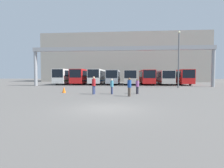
{
  "coord_description": "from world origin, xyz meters",
  "views": [
    {
      "loc": [
        1.22,
        -10.0,
        1.91
      ],
      "look_at": [
        -1.73,
        23.75,
        0.3
      ],
      "focal_mm": 28.0,
      "sensor_mm": 36.0,
      "label": 1
    }
  ],
  "objects_px": {
    "pedestrian_mid_right": "(94,85)",
    "bus_slot_7": "(180,76)",
    "bus_slot_3": "(114,76)",
    "pedestrian_near_center": "(112,86)",
    "bus_slot_2": "(98,76)",
    "lamp_post": "(179,57)",
    "bus_slot_5": "(146,76)",
    "bus_slot_6": "(162,77)",
    "bus_slot_0": "(67,76)",
    "bus_slot_4": "(130,76)",
    "bus_slot_1": "(82,76)",
    "traffic_cone": "(64,90)",
    "pedestrian_far_center": "(129,87)",
    "pedestrian_near_right": "(137,86)"
  },
  "relations": [
    {
      "from": "bus_slot_7",
      "to": "traffic_cone",
      "type": "height_order",
      "value": "bus_slot_7"
    },
    {
      "from": "bus_slot_2",
      "to": "pedestrian_far_center",
      "type": "xyz_separation_m",
      "value": [
        6.86,
        -23.13,
        -0.97
      ]
    },
    {
      "from": "bus_slot_4",
      "to": "bus_slot_5",
      "type": "relative_size",
      "value": 0.97
    },
    {
      "from": "bus_slot_3",
      "to": "bus_slot_7",
      "type": "relative_size",
      "value": 0.96
    },
    {
      "from": "bus_slot_2",
      "to": "lamp_post",
      "type": "height_order",
      "value": "lamp_post"
    },
    {
      "from": "bus_slot_2",
      "to": "bus_slot_6",
      "type": "relative_size",
      "value": 0.9
    },
    {
      "from": "bus_slot_6",
      "to": "lamp_post",
      "type": "relative_size",
      "value": 1.4
    },
    {
      "from": "pedestrian_near_center",
      "to": "bus_slot_6",
      "type": "bearing_deg",
      "value": -42.39
    },
    {
      "from": "bus_slot_7",
      "to": "pedestrian_near_right",
      "type": "distance_m",
      "value": 23.08
    },
    {
      "from": "bus_slot_1",
      "to": "bus_slot_2",
      "type": "xyz_separation_m",
      "value": [
        3.63,
        -0.04,
        -0.01
      ]
    },
    {
      "from": "bus_slot_5",
      "to": "bus_slot_6",
      "type": "height_order",
      "value": "bus_slot_5"
    },
    {
      "from": "bus_slot_3",
      "to": "pedestrian_mid_right",
      "type": "height_order",
      "value": "bus_slot_3"
    },
    {
      "from": "bus_slot_1",
      "to": "bus_slot_7",
      "type": "distance_m",
      "value": 21.76
    },
    {
      "from": "bus_slot_1",
      "to": "lamp_post",
      "type": "bearing_deg",
      "value": -31.66
    },
    {
      "from": "pedestrian_near_right",
      "to": "pedestrian_near_center",
      "type": "distance_m",
      "value": 2.68
    },
    {
      "from": "bus_slot_6",
      "to": "pedestrian_near_center",
      "type": "height_order",
      "value": "bus_slot_6"
    },
    {
      "from": "bus_slot_6",
      "to": "bus_slot_7",
      "type": "xyz_separation_m",
      "value": [
        3.63,
        -0.92,
        0.09
      ]
    },
    {
      "from": "bus_slot_2",
      "to": "traffic_cone",
      "type": "bearing_deg",
      "value": -91.08
    },
    {
      "from": "pedestrian_mid_right",
      "to": "pedestrian_near_right",
      "type": "bearing_deg",
      "value": -57.02
    },
    {
      "from": "bus_slot_5",
      "to": "pedestrian_near_center",
      "type": "distance_m",
      "value": 21.79
    },
    {
      "from": "bus_slot_6",
      "to": "lamp_post",
      "type": "xyz_separation_m",
      "value": [
        0.11,
        -11.82,
        3.06
      ]
    },
    {
      "from": "bus_slot_5",
      "to": "pedestrian_far_center",
      "type": "distance_m",
      "value": 23.18
    },
    {
      "from": "pedestrian_far_center",
      "to": "traffic_cone",
      "type": "bearing_deg",
      "value": -142.99
    },
    {
      "from": "bus_slot_2",
      "to": "bus_slot_6",
      "type": "height_order",
      "value": "bus_slot_2"
    },
    {
      "from": "bus_slot_1",
      "to": "traffic_cone",
      "type": "bearing_deg",
      "value": -80.99
    },
    {
      "from": "bus_slot_3",
      "to": "bus_slot_2",
      "type": "bearing_deg",
      "value": 171.94
    },
    {
      "from": "bus_slot_3",
      "to": "bus_slot_5",
      "type": "relative_size",
      "value": 0.96
    },
    {
      "from": "bus_slot_1",
      "to": "bus_slot_5",
      "type": "xyz_separation_m",
      "value": [
        14.5,
        -0.36,
        -0.11
      ]
    },
    {
      "from": "bus_slot_2",
      "to": "pedestrian_far_center",
      "type": "height_order",
      "value": "bus_slot_2"
    },
    {
      "from": "bus_slot_1",
      "to": "pedestrian_mid_right",
      "type": "xyz_separation_m",
      "value": [
        6.85,
        -21.66,
        -0.92
      ]
    },
    {
      "from": "bus_slot_3",
      "to": "traffic_cone",
      "type": "bearing_deg",
      "value": -101.4
    },
    {
      "from": "bus_slot_3",
      "to": "pedestrian_near_center",
      "type": "relative_size",
      "value": 6.35
    },
    {
      "from": "bus_slot_1",
      "to": "bus_slot_3",
      "type": "height_order",
      "value": "bus_slot_1"
    },
    {
      "from": "bus_slot_4",
      "to": "bus_slot_5",
      "type": "height_order",
      "value": "bus_slot_5"
    },
    {
      "from": "bus_slot_1",
      "to": "bus_slot_5",
      "type": "height_order",
      "value": "bus_slot_1"
    },
    {
      "from": "bus_slot_2",
      "to": "bus_slot_7",
      "type": "distance_m",
      "value": 18.13
    },
    {
      "from": "bus_slot_2",
      "to": "pedestrian_mid_right",
      "type": "xyz_separation_m",
      "value": [
        3.23,
        -21.61,
        -0.92
      ]
    },
    {
      "from": "bus_slot_0",
      "to": "bus_slot_5",
      "type": "relative_size",
      "value": 1.03
    },
    {
      "from": "bus_slot_5",
      "to": "bus_slot_6",
      "type": "distance_m",
      "value": 3.74
    },
    {
      "from": "pedestrian_mid_right",
      "to": "bus_slot_7",
      "type": "bearing_deg",
      "value": -11.24
    },
    {
      "from": "bus_slot_1",
      "to": "bus_slot_7",
      "type": "bearing_deg",
      "value": -0.92
    },
    {
      "from": "bus_slot_4",
      "to": "bus_slot_2",
      "type": "bearing_deg",
      "value": 176.21
    },
    {
      "from": "bus_slot_7",
      "to": "traffic_cone",
      "type": "distance_m",
      "value": 27.35
    },
    {
      "from": "bus_slot_5",
      "to": "lamp_post",
      "type": "height_order",
      "value": "lamp_post"
    },
    {
      "from": "bus_slot_3",
      "to": "pedestrian_near_center",
      "type": "distance_m",
      "value": 20.86
    },
    {
      "from": "bus_slot_0",
      "to": "lamp_post",
      "type": "distance_m",
      "value": 24.67
    },
    {
      "from": "traffic_cone",
      "to": "bus_slot_1",
      "type": "bearing_deg",
      "value": 99.01
    },
    {
      "from": "bus_slot_4",
      "to": "lamp_post",
      "type": "height_order",
      "value": "lamp_post"
    },
    {
      "from": "bus_slot_0",
      "to": "bus_slot_4",
      "type": "distance_m",
      "value": 14.51
    },
    {
      "from": "bus_slot_2",
      "to": "bus_slot_0",
      "type": "bearing_deg",
      "value": -178.77
    }
  ]
}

